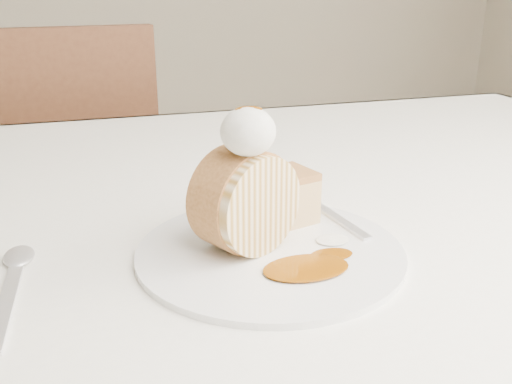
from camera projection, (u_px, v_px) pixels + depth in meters
name	position (u px, v px, depth m)	size (l,w,h in m)	color
table	(250.00, 264.00, 0.68)	(1.40, 0.90, 0.75)	white
chair_far	(58.00, 201.00, 1.29)	(0.47, 0.47, 0.90)	brown
plate	(270.00, 252.00, 0.51)	(0.24, 0.24, 0.01)	white
roulade_slice	(246.00, 201.00, 0.49)	(0.09, 0.09, 0.05)	beige
cake_chunk	(284.00, 200.00, 0.56)	(0.05, 0.05, 0.04)	#B67D45
whipped_cream	(248.00, 132.00, 0.46)	(0.05, 0.05, 0.04)	white
caramel_drizzle	(248.00, 103.00, 0.46)	(0.02, 0.02, 0.01)	#7A3C05
caramel_pool	(306.00, 268.00, 0.47)	(0.07, 0.05, 0.00)	#7A3C05
fork	(339.00, 219.00, 0.56)	(0.02, 0.14, 0.00)	silver
spoon	(6.00, 306.00, 0.42)	(0.02, 0.15, 0.00)	silver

